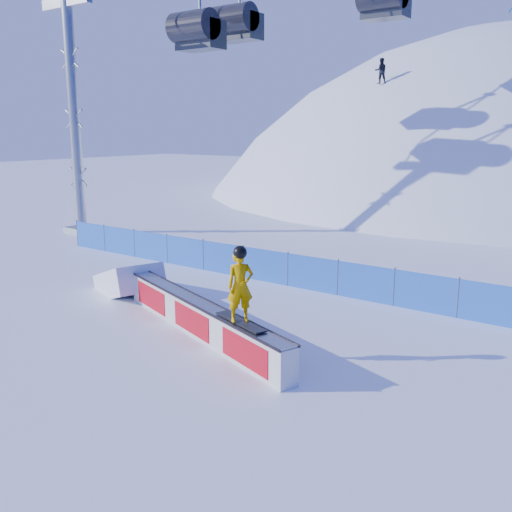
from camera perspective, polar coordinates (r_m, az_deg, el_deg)
The scene contains 6 objects.
ground at distance 17.71m, azimuth -7.59°, elevation -5.63°, with size 160.00×160.00×0.00m, color white.
snow_hill at distance 60.12m, azimuth 22.42°, elevation -11.39°, with size 64.00×64.00×64.00m.
safety_fence at distance 20.88m, azimuth 0.91°, elevation -0.97°, with size 22.05×0.05×1.30m.
rail_box at distance 15.62m, azimuth -5.65°, elevation -6.25°, with size 7.77×3.23×0.97m.
snow_ramp at distance 20.14m, azimuth -12.51°, elevation -3.57°, with size 2.48×1.65×0.93m, color white, non-canonical shape.
snowboarder at distance 13.51m, azimuth -1.58°, elevation -2.94°, with size 1.81×0.91×1.88m.
Camera 1 is at (11.72, -12.07, 5.52)m, focal length 40.00 mm.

